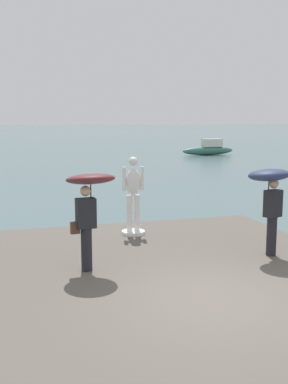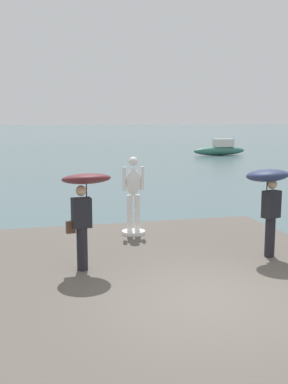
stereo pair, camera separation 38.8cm
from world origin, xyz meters
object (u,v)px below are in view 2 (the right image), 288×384
(statue_white_figure, at_px, (133,198))
(onlooker_left, at_px, (84,195))
(onlooker_right, at_px, (269,189))
(boat_far, at_px, (220,149))

(statue_white_figure, distance_m, onlooker_left, 3.11)
(onlooker_right, relative_size, boat_far, 0.38)
(statue_white_figure, xyz_separation_m, onlooker_left, (-1.60, -2.61, 0.54))
(statue_white_figure, xyz_separation_m, boat_far, (15.11, 29.01, -0.81))
(onlooker_right, bearing_deg, statue_white_figure, 130.98)
(statue_white_figure, height_order, boat_far, statue_white_figure)
(onlooker_left, height_order, boat_far, onlooker_left)
(onlooker_left, bearing_deg, onlooker_right, -1.90)
(statue_white_figure, xyz_separation_m, onlooker_right, (2.38, -2.74, 0.55))
(onlooker_left, distance_m, onlooker_right, 3.98)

